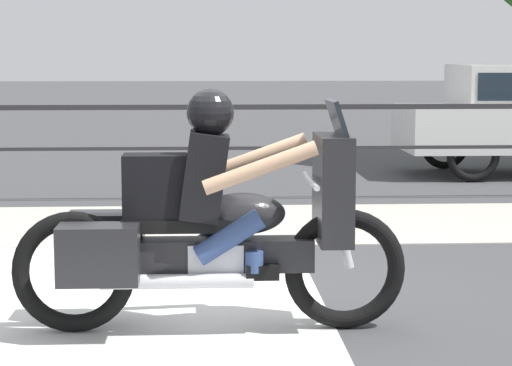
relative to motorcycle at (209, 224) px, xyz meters
name	(u,v)px	position (x,y,z in m)	size (l,w,h in m)	color
ground_plane	(234,308)	(0.17, 0.54, -0.68)	(120.00, 120.00, 0.00)	#424244
sidewalk_band	(224,224)	(0.17, 3.94, -0.67)	(44.00, 2.40, 0.01)	#B7B2A8
crosswalk_band	(124,316)	(-0.56, 0.34, -0.67)	(2.71, 6.00, 0.01)	silver
fence_railing	(220,125)	(0.17, 5.56, 0.22)	(36.00, 0.05, 1.14)	#232326
motorcycle	(209,224)	(0.00, 0.00, 0.00)	(2.44, 0.76, 1.51)	black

